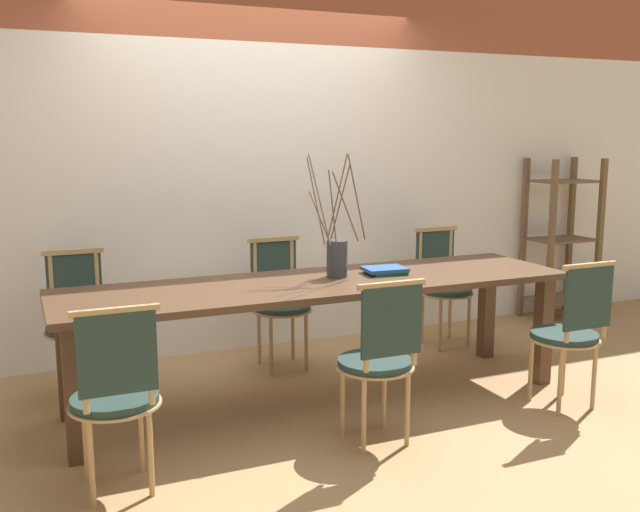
% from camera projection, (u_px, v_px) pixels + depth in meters
% --- Properties ---
extents(ground_plane, '(16.00, 16.00, 0.00)m').
position_uv_depth(ground_plane, '(320.00, 399.00, 4.39)').
color(ground_plane, '#A87F51').
extents(wall_rear, '(12.00, 0.06, 3.20)m').
position_uv_depth(wall_rear, '(254.00, 135.00, 5.23)').
color(wall_rear, white).
rests_on(wall_rear, ground_plane).
extents(dining_table, '(3.10, 0.81, 0.75)m').
position_uv_depth(dining_table, '(320.00, 295.00, 4.27)').
color(dining_table, '#4C3321').
rests_on(dining_table, ground_plane).
extents(chair_near_leftend, '(0.42, 0.42, 0.90)m').
position_uv_depth(chair_near_leftend, '(116.00, 392.00, 3.16)').
color(chair_near_leftend, '#233833').
rests_on(chair_near_leftend, ground_plane).
extents(chair_near_left, '(0.42, 0.42, 0.90)m').
position_uv_depth(chair_near_left, '(379.00, 355.00, 3.68)').
color(chair_near_left, '#233833').
rests_on(chair_near_left, ground_plane).
extents(chair_near_center, '(0.42, 0.42, 0.90)m').
position_uv_depth(chair_near_center, '(571.00, 329.00, 4.17)').
color(chair_near_center, '#233833').
rests_on(chair_near_center, ground_plane).
extents(chair_far_leftend, '(0.42, 0.42, 0.90)m').
position_uv_depth(chair_far_leftend, '(78.00, 317.00, 4.42)').
color(chair_far_leftend, '#233833').
rests_on(chair_far_leftend, ground_plane).
extents(chair_far_left, '(0.42, 0.42, 0.90)m').
position_uv_depth(chair_far_left, '(279.00, 298.00, 4.94)').
color(chair_far_left, '#233833').
rests_on(chair_far_left, ground_plane).
extents(chair_far_center, '(0.42, 0.42, 0.90)m').
position_uv_depth(chair_far_center, '(443.00, 282.00, 5.46)').
color(chair_far_center, '#233833').
rests_on(chair_far_center, ground_plane).
extents(vase_centerpiece, '(0.34, 0.34, 0.75)m').
position_uv_depth(vase_centerpiece, '(337.00, 255.00, 4.34)').
color(vase_centerpiece, '#33383D').
rests_on(vase_centerpiece, dining_table).
extents(book_stack, '(0.27, 0.22, 0.04)m').
position_uv_depth(book_stack, '(385.00, 270.00, 4.47)').
color(book_stack, '#1E6B4C').
rests_on(book_stack, dining_table).
extents(shelving_rack, '(0.57, 0.40, 1.40)m').
position_uv_depth(shelving_rack, '(561.00, 240.00, 6.19)').
color(shelving_rack, brown).
rests_on(shelving_rack, ground_plane).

